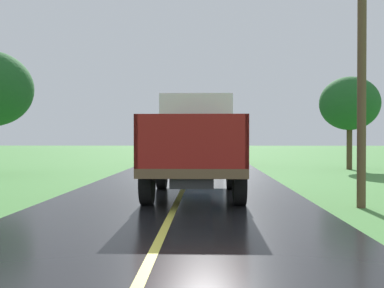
{
  "coord_description": "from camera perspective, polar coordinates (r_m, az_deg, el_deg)",
  "views": [
    {
      "loc": [
        0.7,
        -3.27,
        1.58
      ],
      "look_at": [
        0.19,
        12.44,
        1.4
      ],
      "focal_mm": 42.77,
      "sensor_mm": 36.0,
      "label": 1
    }
  ],
  "objects": [
    {
      "name": "banana_truck_near",
      "position": [
        12.8,
        0.48,
        0.19
      ],
      "size": [
        2.38,
        5.82,
        2.8
      ],
      "color": "#2D2D30",
      "rests_on": "road_surface"
    },
    {
      "name": "banana_truck_far",
      "position": [
        28.01,
        1.34,
        0.44
      ],
      "size": [
        2.38,
        5.81,
        2.8
      ],
      "color": "#2D2D30",
      "rests_on": "road_surface"
    },
    {
      "name": "utility_pole_roadside",
      "position": [
        11.27,
        20.41,
        9.6
      ],
      "size": [
        2.41,
        0.2,
        6.03
      ],
      "color": "brown",
      "rests_on": "ground"
    },
    {
      "name": "roadside_tree_mid_right",
      "position": [
        24.84,
        19.05,
        4.78
      ],
      "size": [
        3.04,
        3.04,
        4.76
      ],
      "color": "#4C3823",
      "rests_on": "ground"
    }
  ]
}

